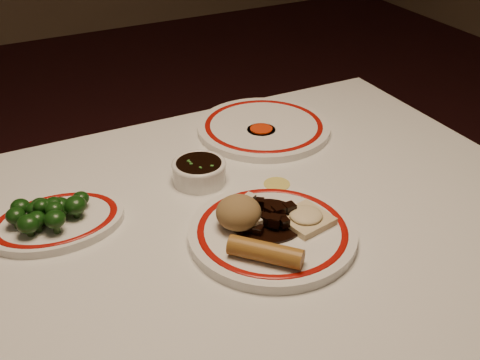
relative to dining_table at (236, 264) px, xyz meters
name	(u,v)px	position (x,y,z in m)	size (l,w,h in m)	color
dining_table	(236,264)	(0.00, 0.00, 0.00)	(1.20, 0.90, 0.75)	silver
main_plate	(272,233)	(0.04, -0.07, 0.10)	(0.31, 0.31, 0.02)	white
rice_mound	(239,212)	(-0.01, -0.03, 0.14)	(0.08, 0.08, 0.06)	olive
spring_roll	(265,252)	(-0.01, -0.13, 0.13)	(0.03, 0.03, 0.12)	#976525
fried_wonton	(306,218)	(0.10, -0.07, 0.12)	(0.09, 0.09, 0.02)	beige
stirfry_heap	(269,217)	(0.04, -0.05, 0.12)	(0.13, 0.13, 0.03)	black
broccoli_plate	(56,222)	(-0.28, 0.14, 0.10)	(0.24, 0.21, 0.02)	white
broccoli_pile	(47,211)	(-0.29, 0.13, 0.13)	(0.14, 0.10, 0.04)	#23471C
soy_bowl	(199,172)	(0.00, 0.16, 0.11)	(0.10, 0.10, 0.04)	white
sweet_sour_dish	(261,132)	(0.20, 0.27, 0.10)	(0.06, 0.06, 0.02)	white
mustard_dish	(277,188)	(0.11, 0.05, 0.10)	(0.06, 0.06, 0.02)	white
far_plate	(264,127)	(0.22, 0.29, 0.10)	(0.39, 0.39, 0.02)	white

